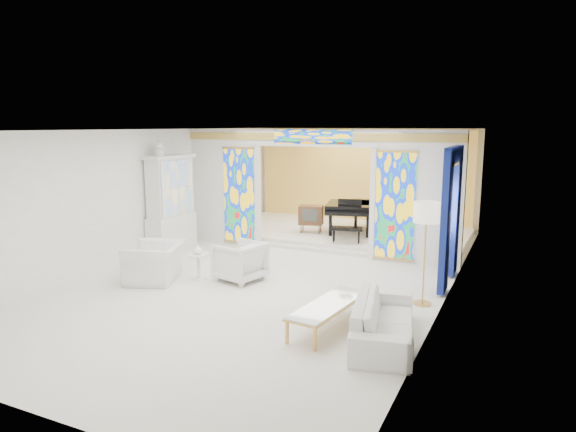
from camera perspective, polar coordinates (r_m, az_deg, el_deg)
The scene contains 24 objects.
floor at distance 10.99m, azimuth -1.20°, elevation -6.28°, with size 12.00×12.00×0.00m, color silver.
ceiling at distance 10.55m, azimuth -1.26°, elevation 9.55°, with size 7.00×12.00×0.02m, color white.
wall_back at distance 16.22m, azimuth 8.28°, elevation 4.32°, with size 7.00×0.02×3.00m, color silver.
wall_front at distance 6.04m, azimuth -27.64°, elevation -6.40°, with size 7.00×0.02×3.00m, color silver.
wall_left at distance 12.61m, azimuth -15.63°, elevation 2.43°, with size 0.02×12.00×3.00m, color silver.
wall_right at distance 9.65m, azimuth 17.72°, elevation 0.08°, with size 0.02×12.00×3.00m, color silver.
partition_wall at distance 12.45m, azimuth 2.87°, elevation 3.41°, with size 7.00×0.22×3.00m.
stained_glass_left at distance 13.30m, azimuth -5.43°, elevation 2.27°, with size 0.90×0.04×2.40m, color gold.
stained_glass_right at distance 11.78m, azimuth 11.82°, elevation 1.09°, with size 0.90×0.04×2.40m, color gold.
stained_glass_transom at distance 12.27m, azimuth 2.73°, elevation 8.77°, with size 2.00×0.04×0.34m, color gold.
alcove_platform at distance 14.65m, azimuth 5.96°, elevation -1.83°, with size 6.80×3.80×0.18m, color silver.
gold_curtain_back at distance 16.11m, azimuth 8.15°, elevation 4.28°, with size 6.70×0.10×2.90m, color gold.
chandelier at distance 14.19m, azimuth 6.77°, elevation 7.79°, with size 0.48×0.48×0.30m, color #C08F43.
blue_drapes at distance 10.34m, azimuth 17.72°, elevation 1.15°, with size 0.14×1.85×2.65m.
china_cabinet at distance 12.93m, azimuth -12.89°, elevation 1.25°, with size 0.56×1.46×2.72m.
armchair_left at distance 10.67m, azimuth -14.51°, elevation -5.01°, with size 1.16×1.01×0.75m, color white.
armchair_right at distance 10.39m, azimuth -5.38°, elevation -5.03°, with size 0.84×0.87×0.79m, color white.
sofa at distance 7.72m, azimuth 10.59°, elevation -11.27°, with size 2.11×0.83×0.62m, color silver.
side_table at distance 10.58m, azimuth -9.94°, elevation -5.14°, with size 0.46×0.46×0.53m.
vase at distance 10.51m, azimuth -9.99°, elevation -3.64°, with size 0.19×0.19×0.20m, color white.
coffee_table at distance 8.01m, azimuth 4.59°, elevation -9.86°, with size 0.77×1.85×0.40m.
floor_lamp at distance 9.03m, azimuth 15.13°, elevation -0.14°, with size 0.50×0.50×1.82m.
grand_piano at distance 14.27m, azimuth 7.55°, elevation 0.92°, with size 1.76×2.70×0.99m.
tv_console at distance 14.07m, azimuth 2.57°, elevation 0.11°, with size 0.73×0.58×0.75m.
Camera 1 is at (4.70, -9.44, 3.09)m, focal length 32.00 mm.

